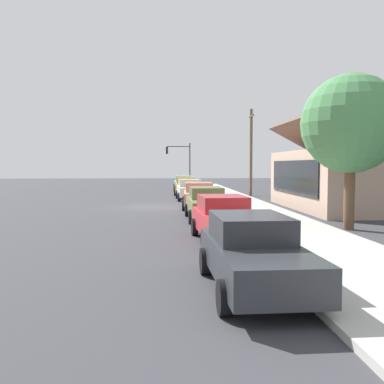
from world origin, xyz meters
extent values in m
plane|color=#38383D|center=(0.00, 0.00, 0.00)|extent=(120.00, 120.00, 0.00)
cube|color=#B2AFA8|center=(0.00, 5.60, 0.08)|extent=(60.00, 4.20, 0.16)
cube|color=#9ED1BC|center=(-17.24, 2.69, 0.68)|extent=(4.74, 1.92, 0.70)
cube|color=#86B1A0|center=(-17.71, 2.70, 1.31)|extent=(2.29, 1.66, 0.56)
cylinder|color=black|center=(-15.77, 3.58, 0.33)|extent=(0.66, 0.23, 0.66)
cylinder|color=black|center=(-15.80, 1.74, 0.33)|extent=(0.66, 0.23, 0.66)
cylinder|color=black|center=(-18.69, 3.63, 0.33)|extent=(0.66, 0.23, 0.66)
cylinder|color=black|center=(-18.72, 1.79, 0.33)|extent=(0.66, 0.23, 0.66)
cube|color=gold|center=(-11.30, 2.65, 0.68)|extent=(4.62, 2.04, 0.70)
cube|color=gold|center=(-11.76, 2.67, 1.31)|extent=(2.25, 1.71, 0.56)
cylinder|color=black|center=(-9.85, 3.50, 0.33)|extent=(0.67, 0.25, 0.66)
cylinder|color=black|center=(-9.94, 1.67, 0.33)|extent=(0.67, 0.25, 0.66)
cylinder|color=black|center=(-12.66, 3.63, 0.33)|extent=(0.67, 0.25, 0.66)
cylinder|color=black|center=(-12.75, 1.80, 0.33)|extent=(0.67, 0.25, 0.66)
cube|color=silver|center=(-5.35, 2.70, 0.68)|extent=(4.61, 1.95, 0.70)
cube|color=beige|center=(-5.81, 2.68, 1.31)|extent=(2.23, 1.67, 0.56)
cylinder|color=black|center=(-3.96, 3.65, 0.33)|extent=(0.67, 0.24, 0.66)
cylinder|color=black|center=(-3.91, 1.82, 0.33)|extent=(0.67, 0.24, 0.66)
cylinder|color=black|center=(-6.79, 3.57, 0.33)|extent=(0.67, 0.24, 0.66)
cylinder|color=black|center=(-6.74, 1.74, 0.33)|extent=(0.67, 0.24, 0.66)
cube|color=#EA8C75|center=(1.09, 2.90, 0.68)|extent=(4.77, 2.11, 0.70)
cube|color=tan|center=(0.63, 2.92, 1.31)|extent=(2.33, 1.76, 0.56)
cylinder|color=black|center=(2.59, 3.76, 0.33)|extent=(0.67, 0.25, 0.66)
cylinder|color=black|center=(2.50, 1.88, 0.33)|extent=(0.67, 0.25, 0.66)
cylinder|color=black|center=(-0.31, 3.91, 0.33)|extent=(0.67, 0.25, 0.66)
cylinder|color=black|center=(-0.40, 2.03, 0.33)|extent=(0.67, 0.25, 0.66)
cube|color=olive|center=(6.72, 2.84, 0.68)|extent=(4.76, 1.83, 0.70)
cube|color=#61683C|center=(6.25, 2.84, 1.31)|extent=(2.29, 1.59, 0.56)
cylinder|color=black|center=(8.18, 3.75, 0.33)|extent=(0.66, 0.23, 0.66)
cylinder|color=black|center=(8.20, 1.96, 0.33)|extent=(0.66, 0.23, 0.66)
cylinder|color=black|center=(5.24, 3.72, 0.33)|extent=(0.66, 0.23, 0.66)
cylinder|color=black|center=(5.26, 1.93, 0.33)|extent=(0.66, 0.23, 0.66)
cube|color=red|center=(12.77, 2.88, 0.68)|extent=(4.58, 2.04, 0.70)
cube|color=#A9272B|center=(12.32, 2.86, 1.31)|extent=(2.24, 1.70, 0.56)
cylinder|color=black|center=(14.12, 3.86, 0.33)|extent=(0.67, 0.25, 0.66)
cylinder|color=black|center=(14.21, 2.05, 0.33)|extent=(0.67, 0.25, 0.66)
cylinder|color=black|center=(11.33, 3.71, 0.33)|extent=(0.67, 0.25, 0.66)
cylinder|color=black|center=(11.43, 1.91, 0.33)|extent=(0.67, 0.25, 0.66)
cube|color=#2D3035|center=(18.73, 2.68, 0.68)|extent=(4.74, 1.90, 0.70)
cube|color=#27292D|center=(18.26, 2.67, 1.31)|extent=(2.29, 1.62, 0.56)
cylinder|color=black|center=(20.16, 3.61, 0.33)|extent=(0.67, 0.24, 0.66)
cylinder|color=black|center=(20.21, 1.83, 0.33)|extent=(0.67, 0.24, 0.66)
cylinder|color=black|center=(17.25, 3.54, 0.33)|extent=(0.67, 0.24, 0.66)
cylinder|color=black|center=(17.30, 1.76, 0.33)|extent=(0.67, 0.24, 0.66)
cube|color=tan|center=(1.93, 12.00, 1.79)|extent=(11.11, 6.78, 3.58)
cube|color=black|center=(1.93, 8.57, 1.97)|extent=(8.89, 0.08, 2.01)
cube|color=brown|center=(1.93, 10.31, 4.48)|extent=(11.71, 3.69, 2.06)
cube|color=brown|center=(1.93, 13.69, 4.48)|extent=(11.71, 3.69, 2.06)
cylinder|color=brown|center=(10.33, 8.44, 1.64)|extent=(0.44, 0.44, 3.28)
sphere|color=#47844C|center=(10.33, 8.44, 4.40)|extent=(4.09, 4.09, 4.09)
cylinder|color=#383833|center=(-21.23, 3.60, 2.60)|extent=(0.14, 0.14, 5.20)
cylinder|color=#383833|center=(-21.23, 2.30, 4.80)|extent=(0.10, 2.60, 0.10)
cube|color=black|center=(-21.23, 1.00, 4.35)|extent=(0.28, 0.24, 0.80)
sphere|color=red|center=(-21.38, 1.00, 4.61)|extent=(0.16, 0.16, 0.16)
sphere|color=yellow|center=(-21.38, 1.00, 4.35)|extent=(0.16, 0.16, 0.16)
sphere|color=green|center=(-21.38, 1.00, 4.09)|extent=(0.16, 0.16, 0.16)
cylinder|color=brown|center=(-9.10, 8.20, 3.75)|extent=(0.24, 0.24, 7.50)
cube|color=brown|center=(-9.10, 8.20, 6.90)|extent=(1.80, 0.12, 0.12)
cylinder|color=red|center=(10.47, 4.20, 0.44)|extent=(0.22, 0.22, 0.55)
sphere|color=red|center=(10.47, 4.20, 0.78)|extent=(0.18, 0.18, 0.18)
camera|label=1|loc=(27.71, 0.79, 2.70)|focal=40.20mm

